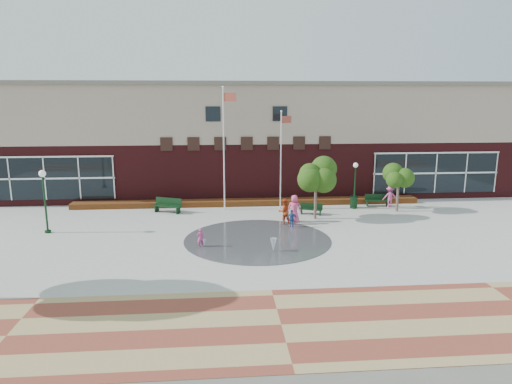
{
  "coord_description": "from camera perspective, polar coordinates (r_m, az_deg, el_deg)",
  "views": [
    {
      "loc": [
        -2.14,
        -21.93,
        8.05
      ],
      "look_at": [
        0.0,
        4.0,
        2.6
      ],
      "focal_mm": 32.0,
      "sensor_mm": 36.0,
      "label": 1
    }
  ],
  "objects": [
    {
      "name": "adult_red",
      "position": [
        29.26,
        3.53,
        -2.44
      ],
      "size": [
        0.97,
        0.84,
        1.7
      ],
      "primitive_type": "imported",
      "rotation": [
        0.0,
        0.0,
        3.41
      ],
      "color": "#C13F19",
      "rests_on": "ground"
    },
    {
      "name": "splash_pad",
      "position": [
        26.28,
        0.18,
        -6.0
      ],
      "size": [
        8.4,
        8.4,
        0.01
      ],
      "primitive_type": "cylinder",
      "color": "#383A3D",
      "rests_on": "ground"
    },
    {
      "name": "ground",
      "position": [
        23.45,
        0.81,
        -8.24
      ],
      "size": [
        120.0,
        120.0,
        0.0
      ],
      "primitive_type": "plane",
      "color": "#666056",
      "rests_on": "ground"
    },
    {
      "name": "flower_bed",
      "position": [
        34.55,
        -1.04,
        -1.65
      ],
      "size": [
        26.0,
        1.2,
        0.4
      ],
      "primitive_type": "cube",
      "color": "maroon",
      "rests_on": "ground"
    },
    {
      "name": "adult_pink",
      "position": [
        29.78,
        4.81,
        -2.09
      ],
      "size": [
        1.03,
        0.85,
        1.82
      ],
      "primitive_type": "imported",
      "rotation": [
        0.0,
        0.0,
        2.79
      ],
      "color": "#E3497F",
      "rests_on": "ground"
    },
    {
      "name": "tree_mid",
      "position": [
        30.23,
        7.55,
        2.61
      ],
      "size": [
        2.65,
        2.65,
        4.48
      ],
      "color": "#4E3D32",
      "rests_on": "ground"
    },
    {
      "name": "bench_left",
      "position": [
        32.8,
        -11.0,
        -1.99
      ],
      "size": [
        2.12,
        1.36,
        1.04
      ],
      "rotation": [
        0.0,
        0.0,
        -0.42
      ],
      "color": "black",
      "rests_on": "ground"
    },
    {
      "name": "trash_can",
      "position": [
        34.31,
        12.12,
        -1.21
      ],
      "size": [
        0.56,
        0.56,
        0.92
      ],
      "color": "black",
      "rests_on": "ground"
    },
    {
      "name": "person_bench",
      "position": [
        35.16,
        16.38,
        -0.57
      ],
      "size": [
        1.08,
        0.69,
        1.59
      ],
      "primitive_type": "imported",
      "rotation": [
        0.0,
        0.0,
        3.04
      ],
      "color": "#CF4F8E",
      "rests_on": "ground"
    },
    {
      "name": "lamp_left",
      "position": [
        29.76,
        -24.94,
        -0.26
      ],
      "size": [
        0.41,
        0.41,
        3.83
      ],
      "color": "black",
      "rests_on": "ground"
    },
    {
      "name": "child_blue",
      "position": [
        28.61,
        4.48,
        -3.34
      ],
      "size": [
        0.7,
        0.33,
        1.16
      ],
      "primitive_type": "imported",
      "rotation": [
        0.0,
        0.0,
        3.08
      ],
      "color": "#295AA0",
      "rests_on": "ground"
    },
    {
      "name": "flagpole_right",
      "position": [
        32.77,
        3.19,
        4.68
      ],
      "size": [
        0.84,
        0.35,
        7.12
      ],
      "rotation": [
        0.0,
        0.0,
        0.34
      ],
      "color": "white",
      "rests_on": "ground"
    },
    {
      "name": "tree_small_right",
      "position": [
        33.67,
        17.42,
        1.74
      ],
      "size": [
        1.98,
        1.98,
        3.38
      ],
      "color": "#4E3D32",
      "rests_on": "ground"
    },
    {
      "name": "library_building",
      "position": [
        39.61,
        -1.62,
        6.89
      ],
      "size": [
        44.4,
        10.4,
        9.2
      ],
      "color": "#4B1418",
      "rests_on": "ground"
    },
    {
      "name": "bench_mid",
      "position": [
        31.93,
        6.88,
        -2.39
      ],
      "size": [
        1.62,
        0.99,
        0.79
      ],
      "rotation": [
        0.0,
        0.0,
        -0.38
      ],
      "color": "black",
      "rests_on": "ground"
    },
    {
      "name": "flagpole_left",
      "position": [
        32.41,
        -3.98,
        6.21
      ],
      "size": [
        0.99,
        0.39,
        8.79
      ],
      "rotation": [
        0.0,
        0.0,
        -0.31
      ],
      "color": "white",
      "rests_on": "ground"
    },
    {
      "name": "bench_right",
      "position": [
        35.29,
        14.9,
        -1.28
      ],
      "size": [
        1.82,
        0.65,
        0.9
      ],
      "rotation": [
        0.0,
        0.0,
        -0.09
      ],
      "color": "black",
      "rests_on": "ground"
    },
    {
      "name": "child_splash",
      "position": [
        25.09,
        -6.96,
        -5.71
      ],
      "size": [
        0.44,
        0.36,
        1.05
      ],
      "primitive_type": "imported",
      "rotation": [
        0.0,
        0.0,
        3.45
      ],
      "color": "#C53F80",
      "rests_on": "ground"
    },
    {
      "name": "water_jet_b",
      "position": [
        25.17,
        -6.47,
        -6.9
      ],
      "size": [
        0.18,
        0.18,
        0.41
      ],
      "primitive_type": "cone",
      "rotation": [
        3.14,
        0.0,
        0.0
      ],
      "color": "white",
      "rests_on": "ground"
    },
    {
      "name": "plaza_concrete",
      "position": [
        27.23,
        0.0,
        -5.35
      ],
      "size": [
        46.0,
        18.0,
        0.01
      ],
      "primitive_type": "cube",
      "color": "#A8A8A0",
      "rests_on": "ground"
    },
    {
      "name": "lamp_right",
      "position": [
        33.72,
        12.27,
        1.43
      ],
      "size": [
        0.36,
        0.36,
        3.41
      ],
      "color": "black",
      "rests_on": "ground"
    },
    {
      "name": "paver_band",
      "position": [
        17.09,
        3.16,
        -16.27
      ],
      "size": [
        46.0,
        6.0,
        0.01
      ],
      "primitive_type": "cube",
      "color": "brown",
      "rests_on": "ground"
    },
    {
      "name": "water_jet_a",
      "position": [
        24.34,
        2.18,
        -7.49
      ],
      "size": [
        0.36,
        0.36,
        0.71
      ],
      "primitive_type": "cone",
      "rotation": [
        3.14,
        0.0,
        0.0
      ],
      "color": "white",
      "rests_on": "ground"
    }
  ]
}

